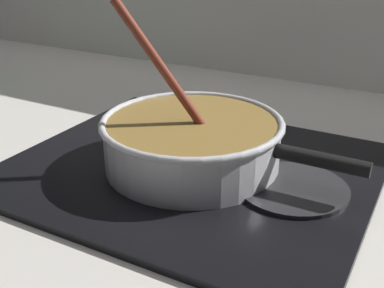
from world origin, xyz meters
TOP-DOWN VIEW (x-y plane):
  - ground at (0.00, 0.00)m, footprint 2.40×1.60m
  - hob_plate at (0.11, 0.21)m, footprint 0.56×0.48m
  - burner_ring at (0.11, 0.21)m, footprint 0.20×0.20m
  - spare_burner at (0.28, 0.21)m, footprint 0.16×0.16m
  - cooking_pan at (0.11, 0.21)m, footprint 0.41×0.29m

SIDE VIEW (x-z plane):
  - ground at x=0.00m, z-range -0.04..0.00m
  - hob_plate at x=0.11m, z-range 0.00..0.01m
  - spare_burner at x=0.28m, z-range 0.01..0.02m
  - burner_ring at x=0.11m, z-range 0.01..0.02m
  - cooking_pan at x=0.11m, z-range -0.08..0.18m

